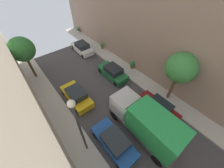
% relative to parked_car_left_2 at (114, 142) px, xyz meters
% --- Properties ---
extents(ground, '(32.00, 32.00, 0.00)m').
position_rel_parked_car_left_2_xyz_m(ground, '(2.70, 1.31, -0.72)').
color(ground, '#423F42').
extents(sidewalk_left, '(2.00, 44.00, 0.15)m').
position_rel_parked_car_left_2_xyz_m(sidewalk_left, '(-2.30, 1.31, -0.64)').
color(sidewalk_left, '#B7B2A8').
rests_on(sidewalk_left, ground).
extents(sidewalk_right, '(2.00, 44.00, 0.15)m').
position_rel_parked_car_left_2_xyz_m(sidewalk_right, '(7.70, 1.31, -0.64)').
color(sidewalk_right, '#B7B2A8').
rests_on(sidewalk_right, ground).
extents(parked_car_left_2, '(1.78, 4.20, 1.57)m').
position_rel_parked_car_left_2_xyz_m(parked_car_left_2, '(0.00, 0.00, 0.00)').
color(parked_car_left_2, '#194799').
rests_on(parked_car_left_2, ground).
extents(parked_car_left_3, '(1.78, 4.20, 1.57)m').
position_rel_parked_car_left_2_xyz_m(parked_car_left_3, '(0.00, 6.24, 0.00)').
color(parked_car_left_3, gold).
rests_on(parked_car_left_3, ground).
extents(parked_car_right_2, '(1.78, 4.20, 1.57)m').
position_rel_parked_car_left_2_xyz_m(parked_car_right_2, '(5.40, -0.16, 0.00)').
color(parked_car_right_2, maroon).
rests_on(parked_car_right_2, ground).
extents(parked_car_right_3, '(1.78, 4.20, 1.57)m').
position_rel_parked_car_left_2_xyz_m(parked_car_right_3, '(5.40, 6.77, 0.00)').
color(parked_car_right_3, '#1E6638').
rests_on(parked_car_right_3, ground).
extents(parked_car_right_4, '(1.78, 4.20, 1.57)m').
position_rel_parked_car_left_2_xyz_m(parked_car_right_4, '(5.40, 14.28, 0.00)').
color(parked_car_right_4, white).
rests_on(parked_car_right_4, ground).
extents(delivery_truck, '(2.26, 6.60, 3.38)m').
position_rel_parked_car_left_2_xyz_m(delivery_truck, '(2.70, -0.79, 1.07)').
color(delivery_truck, '#4C4C51').
rests_on(delivery_truck, ground).
extents(street_tree_0, '(2.67, 2.67, 5.22)m').
position_rel_parked_car_left_2_xyz_m(street_tree_0, '(-2.26, 12.89, 3.28)').
color(street_tree_0, brown).
rests_on(street_tree_0, sidewalk_left).
extents(street_tree_1, '(2.79, 2.79, 5.45)m').
position_rel_parked_car_left_2_xyz_m(street_tree_1, '(7.89, 0.24, 3.45)').
color(street_tree_1, brown).
rests_on(street_tree_1, sidewalk_right).
extents(potted_plant_1, '(0.67, 0.67, 0.94)m').
position_rel_parked_car_left_2_xyz_m(potted_plant_1, '(8.44, 6.38, -0.06)').
color(potted_plant_1, brown).
rests_on(potted_plant_1, sidewalk_right).
extents(potted_plant_2, '(0.63, 0.63, 0.90)m').
position_rel_parked_car_left_2_xyz_m(potted_plant_2, '(8.29, 20.63, -0.07)').
color(potted_plant_2, '#B2A899').
rests_on(potted_plant_2, sidewalk_right).
extents(potted_plant_3, '(0.57, 0.57, 0.93)m').
position_rel_parked_car_left_2_xyz_m(potted_plant_3, '(8.24, 12.90, -0.02)').
color(potted_plant_3, brown).
rests_on(potted_plant_3, sidewalk_right).
extents(lamp_post, '(0.44, 0.44, 6.30)m').
position_rel_parked_car_left_2_xyz_m(lamp_post, '(-1.90, 1.23, 3.50)').
color(lamp_post, '#333338').
rests_on(lamp_post, sidewalk_left).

